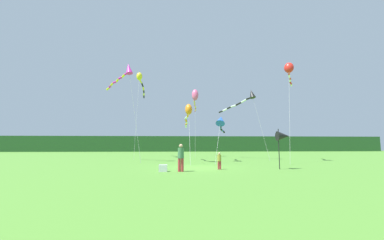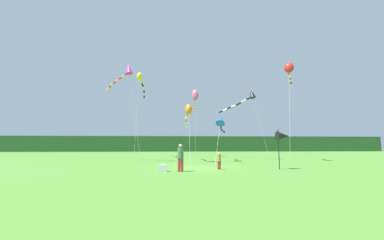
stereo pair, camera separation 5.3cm
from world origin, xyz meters
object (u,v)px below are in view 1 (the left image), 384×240
(kite_red, at_px, (289,69))
(person_adult, at_px, (181,156))
(banner_flag_pole, at_px, (283,136))
(kite_yellow, at_px, (140,80))
(kite_black, at_px, (246,98))
(kite_orange, at_px, (188,112))
(person_child, at_px, (219,160))
(kite_rainbow, at_px, (195,96))
(kite_magenta, at_px, (126,72))
(cooler_box, at_px, (163,168))
(kite_blue, at_px, (221,121))

(kite_red, bearing_deg, person_adult, -143.73)
(banner_flag_pole, relative_size, kite_red, 0.27)
(kite_yellow, height_order, kite_black, kite_yellow)
(kite_yellow, relative_size, kite_red, 1.08)
(kite_yellow, height_order, kite_orange, kite_yellow)
(person_child, relative_size, kite_rainbow, 0.12)
(banner_flag_pole, distance_m, kite_magenta, 16.87)
(kite_yellow, bearing_deg, kite_magenta, -93.00)
(kite_rainbow, bearing_deg, kite_yellow, -161.88)
(kite_magenta, bearing_deg, cooler_box, -63.87)
(person_child, height_order, kite_blue, kite_blue)
(kite_yellow, xyz_separation_m, kite_black, (13.51, -4.12, -3.11))
(banner_flag_pole, height_order, kite_blue, kite_blue)
(kite_magenta, bearing_deg, person_adult, -58.62)
(cooler_box, height_order, kite_rainbow, kite_rainbow)
(kite_magenta, height_order, kite_rainbow, kite_magenta)
(kite_orange, distance_m, kite_red, 11.97)
(banner_flag_pole, bearing_deg, person_adult, -172.15)
(person_adult, height_order, kite_red, kite_red)
(person_adult, height_order, person_child, person_adult)
(person_adult, height_order, kite_rainbow, kite_rainbow)
(banner_flag_pole, height_order, kite_magenta, kite_magenta)
(kite_magenta, relative_size, kite_blue, 1.53)
(person_child, distance_m, kite_black, 14.39)
(cooler_box, relative_size, kite_magenta, 0.05)
(kite_yellow, height_order, kite_red, kite_yellow)
(person_adult, bearing_deg, kite_orange, 83.77)
(kite_magenta, xyz_separation_m, kite_black, (13.90, 3.40, -1.87))
(kite_orange, bearing_deg, kite_yellow, 126.88)
(kite_red, relative_size, kite_black, 1.27)
(kite_yellow, xyz_separation_m, kite_red, (17.13, -8.00, -0.74))
(banner_flag_pole, bearing_deg, kite_magenta, 147.68)
(banner_flag_pole, relative_size, kite_magenta, 0.28)
(person_adult, height_order, kite_magenta, kite_magenta)
(kite_yellow, bearing_deg, kite_black, -16.96)
(cooler_box, distance_m, kite_red, 18.38)
(cooler_box, bearing_deg, kite_black, 53.07)
(person_child, relative_size, kite_yellow, 0.10)
(person_child, xyz_separation_m, kite_orange, (-1.81, 7.32, 4.40))
(person_child, height_order, kite_red, kite_red)
(cooler_box, xyz_separation_m, banner_flag_pole, (8.49, 0.93, 2.10))
(person_child, distance_m, kite_blue, 8.91)
(kite_black, bearing_deg, kite_yellow, 163.04)
(cooler_box, bearing_deg, banner_flag_pole, 6.26)
(person_adult, distance_m, kite_yellow, 19.99)
(kite_yellow, bearing_deg, banner_flag_pole, -51.36)
(kite_blue, bearing_deg, kite_magenta, 179.98)
(banner_flag_pole, distance_m, kite_red, 11.71)
(banner_flag_pole, bearing_deg, kite_yellow, 128.64)
(kite_orange, xyz_separation_m, kite_black, (7.35, 4.09, 2.42))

